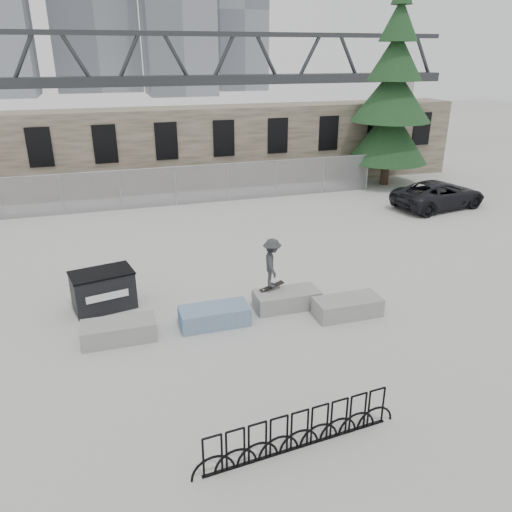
{
  "coord_description": "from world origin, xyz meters",
  "views": [
    {
      "loc": [
        -3.42,
        -12.58,
        7.37
      ],
      "look_at": [
        0.95,
        1.57,
        1.3
      ],
      "focal_mm": 35.0,
      "sensor_mm": 36.0,
      "label": 1
    }
  ],
  "objects_px": {
    "planter_offset": "(348,306)",
    "spruce_tree": "(392,100)",
    "dumpster": "(103,290)",
    "planter_center_left": "(214,315)",
    "suv": "(439,194)",
    "bike_rack": "(300,430)",
    "planter_center_right": "(287,299)",
    "skateboarder": "(272,263)",
    "planter_far_left": "(119,330)"
  },
  "relations": [
    {
      "from": "planter_offset",
      "to": "spruce_tree",
      "type": "relative_size",
      "value": 0.17
    },
    {
      "from": "dumpster",
      "to": "spruce_tree",
      "type": "relative_size",
      "value": 0.18
    },
    {
      "from": "planter_center_left",
      "to": "suv",
      "type": "xyz_separation_m",
      "value": [
        13.51,
        8.2,
        0.39
      ]
    },
    {
      "from": "suv",
      "to": "planter_center_left",
      "type": "bearing_deg",
      "value": 111.52
    },
    {
      "from": "bike_rack",
      "to": "dumpster",
      "type": "bearing_deg",
      "value": 115.88
    },
    {
      "from": "planter_offset",
      "to": "dumpster",
      "type": "bearing_deg",
      "value": 159.18
    },
    {
      "from": "planter_center_right",
      "to": "suv",
      "type": "bearing_deg",
      "value": 35.12
    },
    {
      "from": "planter_offset",
      "to": "skateboarder",
      "type": "bearing_deg",
      "value": 147.2
    },
    {
      "from": "planter_center_right",
      "to": "suv",
      "type": "height_order",
      "value": "suv"
    },
    {
      "from": "dumpster",
      "to": "planter_offset",
      "type": "bearing_deg",
      "value": -32.54
    },
    {
      "from": "planter_far_left",
      "to": "dumpster",
      "type": "distance_m",
      "value": 2.12
    },
    {
      "from": "planter_center_left",
      "to": "planter_offset",
      "type": "height_order",
      "value": "same"
    },
    {
      "from": "spruce_tree",
      "to": "skateboarder",
      "type": "distance_m",
      "value": 17.4
    },
    {
      "from": "planter_center_left",
      "to": "spruce_tree",
      "type": "height_order",
      "value": "spruce_tree"
    },
    {
      "from": "planter_center_left",
      "to": "dumpster",
      "type": "relative_size",
      "value": 0.99
    },
    {
      "from": "bike_rack",
      "to": "planter_center_right",
      "type": "bearing_deg",
      "value": 72.0
    },
    {
      "from": "planter_center_right",
      "to": "skateboarder",
      "type": "height_order",
      "value": "skateboarder"
    },
    {
      "from": "spruce_tree",
      "to": "planter_offset",
      "type": "bearing_deg",
      "value": -124.19
    },
    {
      "from": "planter_center_left",
      "to": "bike_rack",
      "type": "relative_size",
      "value": 0.45
    },
    {
      "from": "planter_offset",
      "to": "dumpster",
      "type": "relative_size",
      "value": 0.99
    },
    {
      "from": "planter_center_right",
      "to": "bike_rack",
      "type": "xyz_separation_m",
      "value": [
        -1.84,
        -5.67,
        0.14
      ]
    },
    {
      "from": "planter_offset",
      "to": "skateboarder",
      "type": "relative_size",
      "value": 1.2
    },
    {
      "from": "planter_center_right",
      "to": "planter_offset",
      "type": "distance_m",
      "value": 1.87
    },
    {
      "from": "planter_center_left",
      "to": "bike_rack",
      "type": "distance_m",
      "value": 5.34
    },
    {
      "from": "planter_center_right",
      "to": "planter_offset",
      "type": "xyz_separation_m",
      "value": [
        1.58,
        -1.0,
        0.0
      ]
    },
    {
      "from": "planter_center_right",
      "to": "spruce_tree",
      "type": "xyz_separation_m",
      "value": [
        11.04,
        12.92,
        4.58
      ]
    },
    {
      "from": "skateboarder",
      "to": "bike_rack",
      "type": "bearing_deg",
      "value": 179.05
    },
    {
      "from": "planter_far_left",
      "to": "dumpster",
      "type": "relative_size",
      "value": 0.99
    },
    {
      "from": "bike_rack",
      "to": "skateboarder",
      "type": "height_order",
      "value": "skateboarder"
    },
    {
      "from": "planter_far_left",
      "to": "planter_center_right",
      "type": "relative_size",
      "value": 1.0
    },
    {
      "from": "bike_rack",
      "to": "skateboarder",
      "type": "bearing_deg",
      "value": 76.36
    },
    {
      "from": "bike_rack",
      "to": "suv",
      "type": "distance_m",
      "value": 18.74
    },
    {
      "from": "planter_center_right",
      "to": "bike_rack",
      "type": "distance_m",
      "value": 5.96
    },
    {
      "from": "bike_rack",
      "to": "spruce_tree",
      "type": "relative_size",
      "value": 0.39
    },
    {
      "from": "dumpster",
      "to": "spruce_tree",
      "type": "xyz_separation_m",
      "value": [
        16.44,
        11.27,
        4.26
      ]
    },
    {
      "from": "planter_offset",
      "to": "suv",
      "type": "height_order",
      "value": "suv"
    },
    {
      "from": "planter_far_left",
      "to": "suv",
      "type": "height_order",
      "value": "suv"
    },
    {
      "from": "planter_far_left",
      "to": "suv",
      "type": "distance_m",
      "value": 18.18
    },
    {
      "from": "planter_far_left",
      "to": "dumpster",
      "type": "xyz_separation_m",
      "value": [
        -0.34,
        2.07,
        0.31
      ]
    },
    {
      "from": "planter_far_left",
      "to": "spruce_tree",
      "type": "distance_m",
      "value": 21.4
    },
    {
      "from": "dumpster",
      "to": "planter_far_left",
      "type": "bearing_deg",
      "value": -92.46
    },
    {
      "from": "spruce_tree",
      "to": "skateboarder",
      "type": "relative_size",
      "value": 6.9
    },
    {
      "from": "planter_offset",
      "to": "suv",
      "type": "distance_m",
      "value": 13.02
    },
    {
      "from": "spruce_tree",
      "to": "suv",
      "type": "height_order",
      "value": "spruce_tree"
    },
    {
      "from": "dumpster",
      "to": "suv",
      "type": "xyz_separation_m",
      "value": [
        16.54,
        6.18,
        0.08
      ]
    },
    {
      "from": "skateboarder",
      "to": "planter_offset",
      "type": "bearing_deg",
      "value": -110.11
    },
    {
      "from": "dumpster",
      "to": "bike_rack",
      "type": "bearing_deg",
      "value": -75.84
    },
    {
      "from": "planter_offset",
      "to": "suv",
      "type": "relative_size",
      "value": 0.4
    },
    {
      "from": "planter_offset",
      "to": "dumpster",
      "type": "distance_m",
      "value": 7.47
    },
    {
      "from": "dumpster",
      "to": "skateboarder",
      "type": "bearing_deg",
      "value": -27.13
    }
  ]
}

